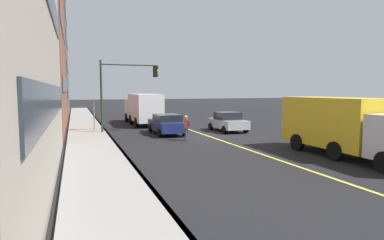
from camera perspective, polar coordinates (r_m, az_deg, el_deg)
ground at (r=23.51m, az=2.53°, el=-2.77°), size 200.00×200.00×0.00m
sidewalk_slab at (r=21.71m, az=-17.62°, el=-3.48°), size 80.00×2.85×0.15m
curb_edge at (r=21.81m, az=-14.08°, el=-3.35°), size 80.00×0.16×0.15m
lane_stripe_center at (r=23.51m, az=2.53°, el=-2.76°), size 80.00×0.16×0.01m
building_glass_right at (r=47.79m, az=-26.99°, el=14.80°), size 14.88×8.84×23.32m
car_navy at (r=24.24m, az=-4.54°, el=-0.66°), size 4.53×2.05×1.52m
car_silver at (r=25.99m, az=6.38°, el=-0.30°), size 3.91×2.08×1.56m
truck_yellow at (r=17.51m, az=25.93°, el=-0.86°), size 7.78×2.51×2.93m
truck_white at (r=31.49m, az=-8.77°, el=2.14°), size 8.30×2.44×2.95m
pedestrian_with_backpack at (r=20.98m, az=-1.05°, el=-1.06°), size 0.45×0.46×1.67m
traffic_light_mast at (r=25.32m, az=-11.92°, el=6.42°), size 0.28×4.52×5.55m
street_sign_post at (r=26.47m, az=-17.10°, el=1.71°), size 0.60×0.08×2.97m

